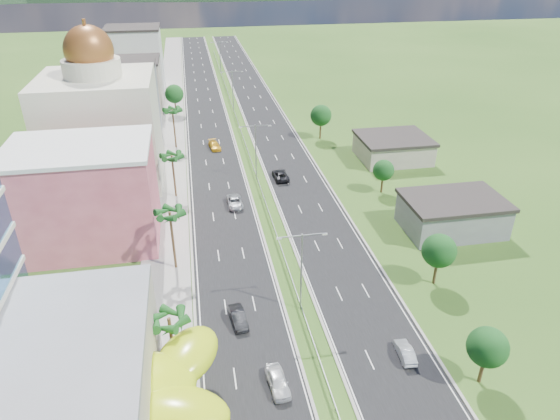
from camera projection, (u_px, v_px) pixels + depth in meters
ground at (320, 367)px, 54.47m from camera, size 500.00×500.00×0.00m
road_left at (207, 118)px, 131.25m from camera, size 11.00×260.00×0.04m
road_right at (263, 115)px, 133.63m from camera, size 11.00×260.00×0.04m
sidewalk_left at (170, 120)px, 129.72m from camera, size 7.00×260.00×0.12m
median_guardrail at (243, 138)px, 116.55m from camera, size 0.10×216.06×0.76m
streetlight_median_b at (301, 264)px, 59.94m from camera, size 6.04×0.25×11.00m
streetlight_median_c at (256, 146)px, 94.59m from camera, size 6.04×0.25×11.00m
streetlight_median_d at (233, 87)px, 133.58m from camera, size 6.04×0.25×11.00m
streetlight_median_e at (220, 54)px, 172.57m from camera, size 6.04×0.25×11.00m
lime_canopy at (121, 389)px, 45.47m from camera, size 18.00×15.00×7.40m
pink_shophouse at (86, 197)px, 74.20m from camera, size 20.00×15.00×15.00m
domed_building at (102, 123)px, 92.30m from camera, size 20.00×20.00×28.70m
midrise_grey at (123, 103)px, 115.71m from camera, size 16.00×15.00×16.00m
midrise_beige at (131, 86)px, 135.48m from camera, size 16.00×15.00×13.00m
midrise_white at (136, 59)px, 154.22m from camera, size 16.00×15.00×18.00m
shed_near at (452, 216)px, 79.39m from camera, size 15.00×10.00×5.00m
shed_far at (393, 149)px, 105.84m from camera, size 14.00×12.00×4.40m
palm_tree_b at (169, 322)px, 50.40m from camera, size 3.60×3.60×8.10m
palm_tree_c at (170, 215)px, 67.05m from camera, size 3.60×3.60×9.60m
palm_tree_d at (172, 158)px, 87.43m from camera, size 3.60×3.60×8.60m
palm_tree_e at (173, 112)px, 108.72m from camera, size 3.60×3.60×9.40m
leafy_tree_lfar at (174, 94)px, 131.68m from camera, size 4.90×4.90×8.05m
leafy_tree_ra at (488, 347)px, 50.42m from camera, size 4.20×4.20×6.90m
leafy_tree_rb at (439, 251)px, 65.43m from camera, size 4.55×4.55×7.47m
leafy_tree_rc at (383, 170)px, 90.55m from camera, size 3.85×3.85×6.33m
leafy_tree_rd at (321, 115)px, 115.33m from camera, size 4.90×4.90×8.05m
car_white_near_left at (278, 382)px, 51.54m from camera, size 2.30×4.88×1.61m
car_dark_left at (238, 317)px, 60.42m from camera, size 2.24×4.90×1.56m
car_silver_mid_left at (235, 202)px, 87.33m from camera, size 2.64×5.50×1.51m
car_yellow_far_left at (215, 145)px, 111.63m from camera, size 2.90×5.49×1.52m
car_silver_right at (405, 352)px, 55.45m from camera, size 1.73×4.26×1.38m
car_dark_far_right at (280, 175)px, 97.35m from camera, size 2.82×5.82×1.59m
motorcycle at (209, 400)px, 49.78m from camera, size 0.56×1.83×1.17m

